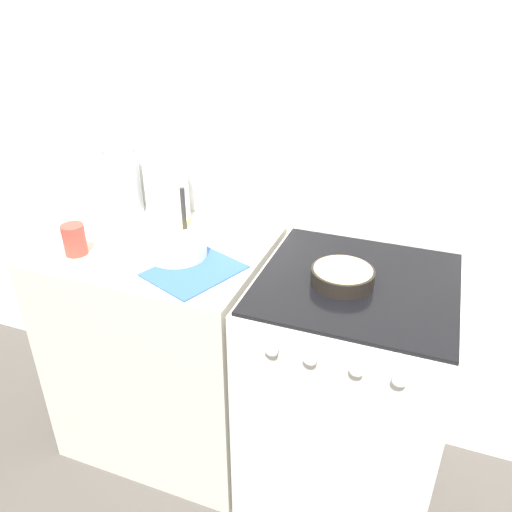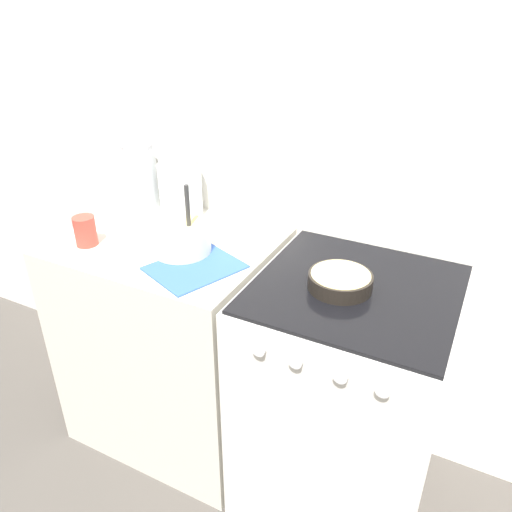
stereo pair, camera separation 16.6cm
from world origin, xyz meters
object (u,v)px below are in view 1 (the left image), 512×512
object	(u,v)px
mixing_bowl	(177,240)
storage_jar_left	(123,186)
tin_can	(74,240)
baking_pan	(343,276)
storage_jar_middle	(167,196)
stove	(346,389)

from	to	relation	value
mixing_bowl	storage_jar_left	xyz separation A→B (m)	(-0.39, 0.27, 0.05)
mixing_bowl	tin_can	distance (m)	0.36
mixing_bowl	baking_pan	xyz separation A→B (m)	(0.58, 0.03, -0.04)
baking_pan	storage_jar_middle	bearing A→B (deg)	162.17
stove	baking_pan	xyz separation A→B (m)	(-0.05, -0.03, 0.49)
storage_jar_left	tin_can	xyz separation A→B (m)	(0.04, -0.38, -0.06)
stove	baking_pan	world-z (taller)	baking_pan
storage_jar_left	storage_jar_middle	bearing A→B (deg)	-0.00
stove	storage_jar_left	world-z (taller)	storage_jar_left
baking_pan	tin_can	bearing A→B (deg)	-171.79
baking_pan	tin_can	xyz separation A→B (m)	(-0.93, -0.13, 0.03)
mixing_bowl	storage_jar_middle	world-z (taller)	mixing_bowl
baking_pan	storage_jar_middle	size ratio (longest dim) A/B	0.84
baking_pan	storage_jar_left	xyz separation A→B (m)	(-0.97, 0.25, 0.09)
stove	baking_pan	size ratio (longest dim) A/B	4.59
baking_pan	storage_jar_left	world-z (taller)	storage_jar_left
stove	baking_pan	distance (m)	0.50
storage_jar_left	storage_jar_middle	size ratio (longest dim) A/B	1.14
stove	tin_can	bearing A→B (deg)	-170.36
mixing_bowl	storage_jar_left	distance (m)	0.48
mixing_bowl	storage_jar_left	bearing A→B (deg)	145.15
storage_jar_left	mixing_bowl	bearing A→B (deg)	-34.85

